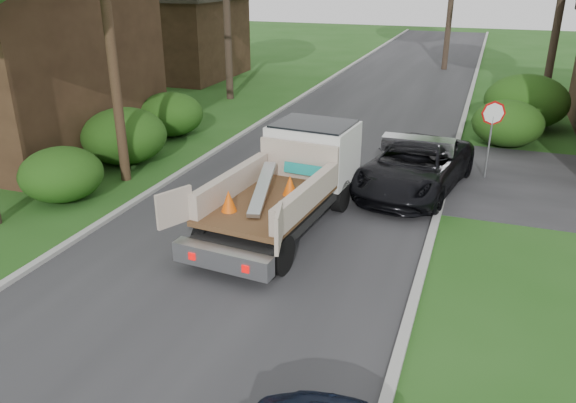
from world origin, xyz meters
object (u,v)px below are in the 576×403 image
Objects in this scene: stop_sign at (492,123)px; flatbed_truck at (296,172)px; black_pickup at (415,166)px; house_left_far at (173,25)px; utility_pole at (106,7)px.

stop_sign is 0.39× the size of flatbed_truck.
flatbed_truck is 4.09m from black_pickup.
black_pickup is (16.69, -14.84, -2.30)m from house_left_far.
black_pickup is at bearing -137.54° from stop_sign.
black_pickup is at bearing -41.64° from house_left_far.
house_left_far is at bearing 115.23° from utility_pole.
stop_sign is at bearing 51.32° from flatbed_truck.
stop_sign is 0.46× the size of black_pickup.
stop_sign reaches higher than flatbed_truck.
utility_pole is at bearing -155.94° from black_pickup.
utility_pole is 1.32× the size of house_left_far.
stop_sign is 2.91m from black_pickup.
stop_sign is 6.79m from flatbed_truck.
flatbed_truck is at bearing -8.19° from utility_pole.
house_left_far is at bearing 133.31° from flatbed_truck.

